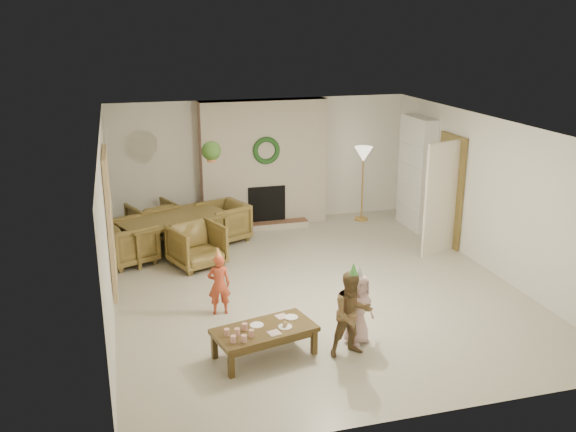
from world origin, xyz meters
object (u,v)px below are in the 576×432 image
object	(u,v)px
dining_chair_near	(197,246)
child_pink	(358,309)
coffee_table_top	(264,330)
child_red	(219,284)
dining_chair_left	(130,242)
child_plaid	(352,314)
dining_chair_right	(223,222)
dining_table	(174,235)
dining_chair_far	(153,221)

from	to	relation	value
dining_chair_near	child_pink	distance (m)	3.56
coffee_table_top	child_red	world-z (taller)	child_red
dining_chair_left	child_pink	bearing A→B (deg)	-165.12
dining_chair_near	coffee_table_top	bearing A→B (deg)	-104.79
coffee_table_top	child_plaid	xyz separation A→B (m)	(1.04, -0.24, 0.20)
dining_chair_right	child_red	bearing A→B (deg)	-32.90
dining_table	child_pink	world-z (taller)	child_pink
coffee_table_top	dining_chair_right	bearing A→B (deg)	73.34
dining_table	dining_chair_right	size ratio (longest dim) A/B	2.34
child_pink	dining_chair_right	bearing A→B (deg)	79.78
dining_table	dining_chair_left	distance (m)	0.83
child_red	coffee_table_top	bearing A→B (deg)	107.55
child_plaid	dining_table	bearing A→B (deg)	108.95
coffee_table_top	child_red	bearing A→B (deg)	90.89
dining_table	dining_chair_far	size ratio (longest dim) A/B	2.34
dining_chair_right	child_red	distance (m)	3.08
coffee_table_top	child_plaid	bearing A→B (deg)	-26.61
coffee_table_top	child_pink	distance (m)	1.24
child_red	child_pink	xyz separation A→B (m)	(1.57, -1.29, 0.02)
dining_table	dining_chair_left	world-z (taller)	dining_chair_left
dining_chair_left	coffee_table_top	world-z (taller)	dining_chair_left
dining_chair_left	dining_chair_near	bearing A→B (deg)	-135.00
child_red	child_plaid	distance (m)	2.08
child_red	child_plaid	xyz separation A→B (m)	(1.38, -1.56, 0.11)
dining_chair_far	child_pink	size ratio (longest dim) A/B	0.87
dining_chair_far	dining_chair_left	bearing A→B (deg)	45.00
dining_chair_far	child_red	distance (m)	3.47
dining_chair_far	coffee_table_top	bearing A→B (deg)	80.23
dining_chair_right	coffee_table_top	bearing A→B (deg)	-25.25
dining_chair_far	child_plaid	xyz separation A→B (m)	(2.07, -4.96, 0.18)
dining_table	child_plaid	distance (m)	4.55
dining_chair_right	child_red	size ratio (longest dim) A/B	0.92
dining_chair_right	child_pink	distance (m)	4.42
dining_chair_near	dining_chair_far	world-z (taller)	same
dining_chair_left	dining_table	bearing A→B (deg)	-90.00
dining_chair_far	child_red	xyz separation A→B (m)	(0.69, -3.40, 0.07)
dining_table	child_pink	xyz separation A→B (m)	(1.95, -3.92, 0.13)
dining_chair_far	child_plaid	world-z (taller)	child_plaid
dining_chair_far	dining_chair_right	bearing A→B (deg)	141.34
child_pink	dining_table	bearing A→B (deg)	93.27
dining_table	child_pink	bearing A→B (deg)	-85.65
dining_chair_left	child_pink	distance (m)	4.52
child_red	dining_chair_near	bearing A→B (deg)	-84.69
dining_chair_left	child_pink	world-z (taller)	child_pink
coffee_table_top	child_plaid	world-z (taller)	child_plaid
dining_chair_near	child_plaid	size ratio (longest dim) A/B	0.74
dining_chair_near	dining_chair_left	distance (m)	1.17
dining_chair_near	dining_table	bearing A→B (deg)	90.00
child_plaid	dining_chair_left	bearing A→B (deg)	119.25
dining_table	child_pink	size ratio (longest dim) A/B	2.03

